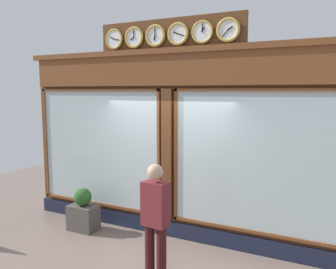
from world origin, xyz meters
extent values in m
cube|color=#5B3319|center=(0.00, -0.15, 1.66)|extent=(6.21, 0.30, 3.32)
cube|color=#191E33|center=(0.00, 0.02, 0.14)|extent=(6.21, 0.08, 0.28)
cube|color=brown|center=(0.00, 0.04, 3.05)|extent=(6.09, 0.08, 0.55)
cube|color=brown|center=(0.00, 0.02, 3.37)|extent=(6.34, 0.20, 0.10)
cube|color=silver|center=(-1.58, 0.01, 1.54)|extent=(2.76, 0.02, 2.27)
cube|color=brown|center=(-1.58, 0.04, 2.70)|extent=(2.86, 0.04, 0.05)
cube|color=brown|center=(-1.58, 0.04, 0.37)|extent=(2.86, 0.04, 0.05)
cube|color=brown|center=(-0.18, 0.04, 1.54)|extent=(0.05, 0.04, 2.37)
cube|color=silver|center=(1.58, 0.01, 1.54)|extent=(2.76, 0.02, 2.27)
cube|color=brown|center=(1.58, 0.04, 2.70)|extent=(2.86, 0.04, 0.05)
cube|color=brown|center=(1.58, 0.04, 0.37)|extent=(2.86, 0.04, 0.05)
cube|color=brown|center=(2.98, 0.04, 1.54)|extent=(0.05, 0.04, 2.37)
cube|color=brown|center=(0.18, 0.04, 1.54)|extent=(0.05, 0.04, 2.37)
cube|color=#5B3319|center=(0.00, 0.03, 1.54)|extent=(0.20, 0.10, 2.37)
cube|color=#5B3319|center=(0.00, -0.02, 3.64)|extent=(2.78, 0.06, 0.58)
cylinder|color=white|center=(-1.10, 0.06, 3.64)|extent=(0.31, 0.02, 0.31)
torus|color=gold|center=(-1.10, 0.06, 3.64)|extent=(0.39, 0.05, 0.39)
cube|color=black|center=(-1.14, 0.07, 3.66)|extent=(0.08, 0.01, 0.06)
cube|color=black|center=(-1.06, 0.07, 3.59)|extent=(0.10, 0.01, 0.11)
sphere|color=black|center=(-1.10, 0.08, 3.64)|extent=(0.02, 0.02, 0.02)
cylinder|color=white|center=(-0.66, 0.06, 3.64)|extent=(0.31, 0.02, 0.31)
torus|color=gold|center=(-0.66, 0.06, 3.64)|extent=(0.38, 0.04, 0.38)
cube|color=black|center=(-0.68, 0.07, 3.68)|extent=(0.06, 0.01, 0.08)
cube|color=black|center=(-0.67, 0.07, 3.71)|extent=(0.02, 0.01, 0.13)
sphere|color=black|center=(-0.66, 0.08, 3.64)|extent=(0.02, 0.02, 0.02)
cylinder|color=white|center=(-0.22, 0.06, 3.64)|extent=(0.31, 0.02, 0.31)
torus|color=gold|center=(-0.22, 0.06, 3.64)|extent=(0.39, 0.05, 0.39)
cube|color=black|center=(-0.18, 0.07, 3.66)|extent=(0.08, 0.01, 0.05)
cube|color=black|center=(-0.28, 0.07, 3.62)|extent=(0.13, 0.01, 0.05)
sphere|color=black|center=(-0.22, 0.08, 3.64)|extent=(0.02, 0.02, 0.02)
cylinder|color=white|center=(0.22, 0.06, 3.64)|extent=(0.31, 0.02, 0.31)
torus|color=gold|center=(0.22, 0.06, 3.64)|extent=(0.39, 0.05, 0.39)
cube|color=black|center=(0.23, 0.07, 3.60)|extent=(0.04, 0.01, 0.09)
cube|color=black|center=(0.22, 0.07, 3.71)|extent=(0.01, 0.01, 0.13)
sphere|color=black|center=(0.22, 0.08, 3.64)|extent=(0.02, 0.02, 0.02)
cylinder|color=white|center=(0.66, 0.06, 3.64)|extent=(0.31, 0.02, 0.31)
torus|color=gold|center=(0.66, 0.06, 3.64)|extent=(0.39, 0.05, 0.39)
cube|color=black|center=(0.70, 0.07, 3.62)|extent=(0.08, 0.01, 0.06)
cube|color=black|center=(0.66, 0.07, 3.71)|extent=(0.02, 0.01, 0.13)
sphere|color=black|center=(0.66, 0.08, 3.64)|extent=(0.02, 0.02, 0.02)
cylinder|color=white|center=(1.10, 0.06, 3.64)|extent=(0.31, 0.02, 0.31)
torus|color=gold|center=(1.10, 0.06, 3.64)|extent=(0.38, 0.04, 0.38)
cube|color=black|center=(1.14, 0.07, 3.66)|extent=(0.08, 0.01, 0.05)
cube|color=black|center=(1.04, 0.07, 3.63)|extent=(0.13, 0.01, 0.04)
sphere|color=black|center=(1.10, 0.08, 3.64)|extent=(0.02, 0.02, 0.02)
cylinder|color=#3A1316|center=(-0.46, 1.48, 0.41)|extent=(0.14, 0.14, 0.82)
cylinder|color=#3A1316|center=(-0.66, 1.50, 0.41)|extent=(0.14, 0.14, 0.82)
cube|color=maroon|center=(-0.56, 1.49, 1.13)|extent=(0.38, 0.26, 0.62)
sphere|color=tan|center=(-0.56, 1.49, 1.58)|extent=(0.22, 0.22, 0.22)
cube|color=#4C4742|center=(1.57, 0.53, 0.24)|extent=(0.56, 0.36, 0.49)
sphere|color=#285623|center=(1.57, 0.53, 0.66)|extent=(0.34, 0.34, 0.34)
camera|label=1|loc=(-2.81, 5.54, 2.68)|focal=37.12mm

